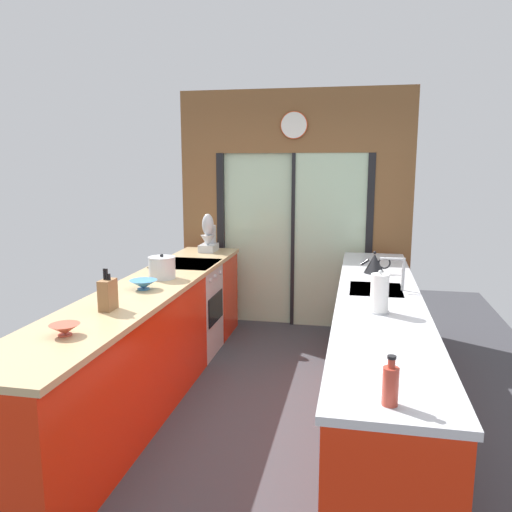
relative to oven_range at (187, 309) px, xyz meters
The scene contains 14 objects.
ground_plane 1.21m from the oven_range, 35.58° to the right, with size 5.04×7.60×0.02m, color #38383D.
back_wall_unit 1.81m from the oven_range, 51.68° to the left, with size 2.64×0.12×2.70m.
left_counter_run 1.12m from the oven_range, 90.08° to the right, with size 0.62×3.80×0.92m.
right_counter_run 2.05m from the oven_range, 27.56° to the right, with size 0.62×3.80×0.92m.
sink_faucet 2.18m from the oven_range, 19.61° to the right, with size 0.19×0.02×0.26m.
oven_range is the anchor object (origin of this frame).
mixing_bowl_near 2.23m from the oven_range, 89.51° to the right, with size 0.17×0.17×0.07m.
mixing_bowl_far 1.18m from the oven_range, 89.01° to the right, with size 0.22×0.22×0.07m.
knife_block 1.74m from the oven_range, 89.36° to the right, with size 0.08×0.14×0.28m.
stand_mixer 0.95m from the oven_range, 88.51° to the left, with size 0.17×0.27×0.42m.
stock_pot 0.88m from the oven_range, 88.44° to the right, with size 0.23×0.23×0.21m.
kettle 1.89m from the oven_range, ahead, with size 0.26×0.18×0.20m.
soap_bottle 3.28m from the oven_range, 56.24° to the right, with size 0.07×0.07×0.21m.
paper_towel_roll 2.33m from the oven_range, 36.93° to the right, with size 0.14×0.14×0.29m.
Camera 1 is at (0.74, -3.47, 1.90)m, focal length 36.12 mm.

